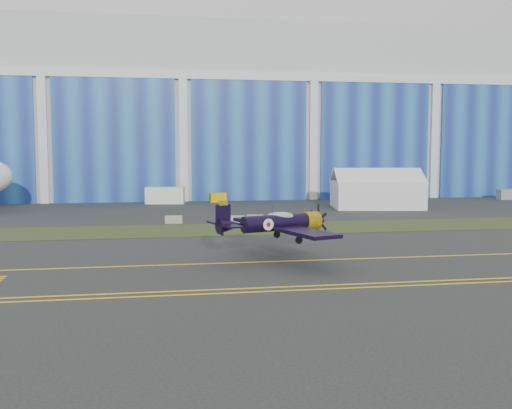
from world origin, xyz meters
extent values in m
plane|color=#2F3130|center=(0.00, 0.00, 0.00)|extent=(260.00, 260.00, 0.00)
cube|color=#475128|center=(0.00, 14.00, 0.02)|extent=(260.00, 10.00, 0.02)
cube|color=silver|center=(0.00, 72.00, 15.00)|extent=(220.00, 45.00, 30.00)
cube|color=navy|center=(0.00, 49.20, 10.00)|extent=(220.00, 0.60, 20.00)
cube|color=silver|center=(0.00, 49.15, 20.60)|extent=(220.00, 0.70, 1.20)
cube|color=yellow|center=(0.00, -5.00, 0.01)|extent=(200.00, 0.20, 0.02)
cube|color=yellow|center=(0.00, -14.50, 0.01)|extent=(80.00, 0.20, 0.02)
cube|color=yellow|center=(0.00, -13.50, 0.01)|extent=(80.00, 0.20, 0.02)
cube|color=white|center=(-3.15, 45.74, 1.30)|extent=(6.34, 3.38, 2.61)
cube|color=#DEB900|center=(5.44, 47.05, 0.75)|extent=(2.67, 1.78, 1.49)
cube|color=gray|center=(54.73, 43.48, 0.87)|extent=(2.92, 1.57, 1.74)
cube|color=#9C9E99|center=(-2.69, 20.22, 0.45)|extent=(2.00, 0.60, 0.90)
cube|color=#98959A|center=(4.52, 19.02, 0.45)|extent=(2.03, 0.71, 0.90)
cube|color=#9A8D97|center=(6.89, 19.61, 0.45)|extent=(2.06, 0.86, 0.90)
camera|label=1|loc=(-4.95, -49.99, 8.80)|focal=42.00mm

